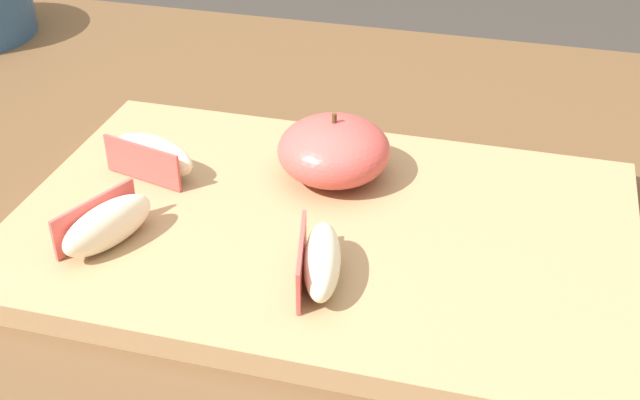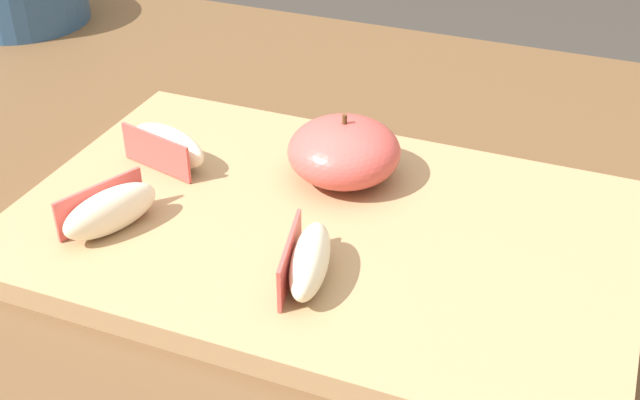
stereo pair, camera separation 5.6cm
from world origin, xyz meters
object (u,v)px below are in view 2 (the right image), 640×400
Objects in this scene: apple_wedge_front at (167,146)px; apple_wedge_back at (110,210)px; cutting_board at (320,234)px; apple_wedge_right at (308,261)px; apple_half_skin_up at (344,151)px.

apple_wedge_back is at bearing -84.09° from apple_wedge_front.
cutting_board is at bearing -13.19° from apple_wedge_front.
apple_wedge_right is (0.16, -0.09, 0.00)m from apple_wedge_front.
cutting_board is 5.11× the size of apple_half_skin_up.
apple_half_skin_up reaches higher than apple_wedge_back.
apple_wedge_right is at bearing -79.66° from apple_half_skin_up.
apple_wedge_front is at bearing 166.81° from cutting_board.
apple_half_skin_up is (-0.01, 0.06, 0.03)m from cutting_board.
cutting_board is 5.74× the size of apple_wedge_back.
apple_wedge_back is at bearing -135.36° from apple_half_skin_up.
apple_half_skin_up is 1.12× the size of apple_wedge_front.
apple_wedge_front is 0.18m from apple_wedge_right.
apple_wedge_right is at bearing -0.72° from apple_wedge_back.
apple_half_skin_up is 0.13m from apple_wedge_right.
apple_wedge_back is (-0.13, -0.06, 0.02)m from cutting_board.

